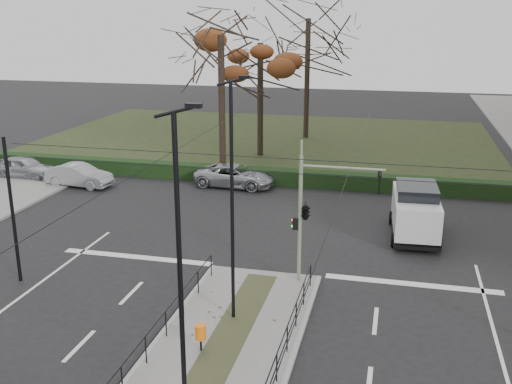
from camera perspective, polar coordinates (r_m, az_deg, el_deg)
ground at (r=21.06m, az=-2.18°, el=-13.25°), size 140.00×140.00×0.00m
median_island at (r=18.98m, az=-4.31°, el=-16.70°), size 4.40×15.00×0.14m
park at (r=51.83m, az=0.98°, el=5.00°), size 38.00×26.00×0.10m
hedge at (r=39.10m, az=-3.31°, el=1.79°), size 38.00×1.00×1.00m
median_railing at (r=18.42m, az=-4.47°, el=-14.51°), size 4.14×13.24×0.92m
catenary at (r=21.04m, az=-1.09°, el=-2.99°), size 20.00×34.00×6.00m
traffic_light at (r=23.47m, az=4.95°, el=-1.68°), size 3.51×1.98×5.16m
litter_bin at (r=19.58m, az=-5.30°, el=-13.17°), size 0.35×0.35×0.89m
streetlamp_median_near at (r=14.42m, az=-7.16°, el=-8.20°), size 0.71×0.15×8.49m
streetlamp_median_far at (r=20.05m, az=-2.24°, el=-0.89°), size 0.71×0.14×8.49m
parked_car_first at (r=42.56m, az=-21.24°, el=2.23°), size 4.37×1.86×1.47m
parked_car_second at (r=39.33m, az=-16.48°, el=1.53°), size 4.42×1.89×1.42m
parked_car_fourth at (r=37.72m, az=-2.02°, el=1.57°), size 5.17×2.63×1.40m
white_van at (r=30.08m, az=14.93°, el=-1.65°), size 2.47×5.08×2.61m
rust_tree at (r=44.79m, az=0.42°, el=13.99°), size 7.74×7.74×10.98m
bare_tree_center at (r=51.88m, az=5.00°, el=15.36°), size 8.83×8.83×13.33m
bare_tree_near at (r=39.83m, az=-3.36°, el=13.78°), size 6.58×6.58×12.10m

